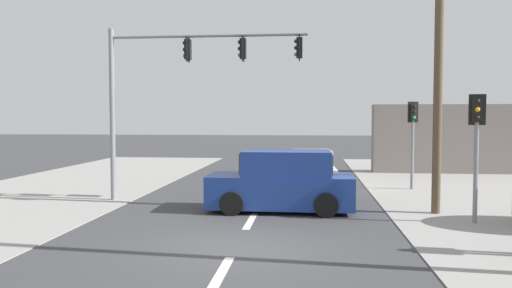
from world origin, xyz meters
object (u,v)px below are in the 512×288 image
object	(u,v)px
traffic_signal_mast	(178,76)
sedan_receding_far	(312,171)
pedestal_signal_right_kerb	(477,136)
pedestal_signal_far_median	(413,130)
utility_pole_midground_right	(435,28)
suv_kerbside_parked	(282,183)

from	to	relation	value
traffic_signal_mast	sedan_receding_far	distance (m)	7.10
pedestal_signal_right_kerb	pedestal_signal_far_median	world-z (taller)	same
utility_pole_midground_right	pedestal_signal_far_median	world-z (taller)	utility_pole_midground_right
sedan_receding_far	traffic_signal_mast	bearing A→B (deg)	-139.47
traffic_signal_mast	sedan_receding_far	xyz separation A→B (m)	(4.63, 3.96, -3.65)
traffic_signal_mast	pedestal_signal_far_median	distance (m)	9.62
suv_kerbside_parked	pedestal_signal_far_median	bearing A→B (deg)	45.81
pedestal_signal_right_kerb	sedan_receding_far	distance (m)	8.18
pedestal_signal_far_median	sedan_receding_far	size ratio (longest dim) A/B	0.83
sedan_receding_far	suv_kerbside_parked	bearing A→B (deg)	-100.40
utility_pole_midground_right	pedestal_signal_far_median	size ratio (longest dim) A/B	2.94
pedestal_signal_far_median	suv_kerbside_parked	size ratio (longest dim) A/B	0.78
pedestal_signal_right_kerb	utility_pole_midground_right	bearing A→B (deg)	121.35
pedestal_signal_right_kerb	pedestal_signal_far_median	xyz separation A→B (m)	(-0.38, 6.50, 0.00)
traffic_signal_mast	pedestal_signal_far_median	world-z (taller)	traffic_signal_mast
utility_pole_midground_right	traffic_signal_mast	xyz separation A→B (m)	(-8.19, 1.36, -1.25)
sedan_receding_far	pedestal_signal_far_median	bearing A→B (deg)	-2.66
pedestal_signal_right_kerb	sedan_receding_far	world-z (taller)	pedestal_signal_right_kerb
utility_pole_midground_right	pedestal_signal_far_median	bearing A→B (deg)	85.01
utility_pole_midground_right	pedestal_signal_right_kerb	distance (m)	3.56
pedestal_signal_right_kerb	pedestal_signal_far_median	distance (m)	6.51
pedestal_signal_right_kerb	suv_kerbside_parked	size ratio (longest dim) A/B	0.78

